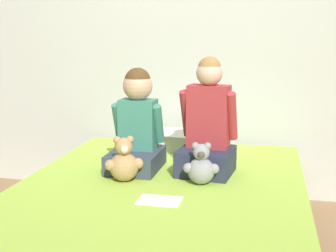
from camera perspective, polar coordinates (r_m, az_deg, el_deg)
The scene contains 8 objects.
wall_behind_bed at distance 3.53m, azimuth 3.38°, elevation 11.70°, with size 8.00×0.06×2.50m.
bed at distance 2.61m, azimuth -0.85°, elevation -11.48°, with size 1.54×2.03×0.43m.
child_on_left at distance 2.77m, azimuth -3.78°, elevation -0.08°, with size 0.30×0.39×0.60m.
child_on_right at distance 2.68m, azimuth 4.86°, elevation -0.16°, with size 0.34×0.34×0.67m.
teddy_bear_held_by_left_child at distance 2.55m, azimuth -5.40°, elevation -4.44°, with size 0.20×0.16×0.25m.
teddy_bear_held_by_right_child at distance 2.50m, azimuth 4.07°, elevation -4.97°, with size 0.19×0.14×0.23m.
pillow_at_headboard at distance 3.29m, azimuth 2.34°, elevation -1.75°, with size 0.56×0.34×0.11m.
sign_card at distance 2.28m, azimuth -1.05°, elevation -9.07°, with size 0.21×0.15×0.00m.
Camera 1 is at (0.55, -2.35, 1.22)m, focal length 50.00 mm.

